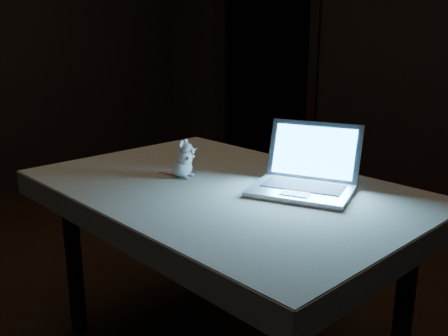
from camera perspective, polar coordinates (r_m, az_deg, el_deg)
The scene contains 7 objects.
floor at distance 2.43m, azimuth -2.46°, elevation -14.95°, with size 5.00×5.00×0.00m, color black.
back_wall at distance 4.36m, azimuth 18.18°, elevation 15.74°, with size 4.50×0.04×2.60m, color black.
doorway at distance 4.80m, azimuth 4.93°, elevation 13.54°, with size 1.06×0.36×2.13m, color black, non-canonical shape.
table at distance 1.91m, azimuth -0.04°, elevation -12.11°, with size 1.30×0.83×0.69m, color black, non-canonical shape.
tablecloth at distance 1.86m, azimuth -1.54°, elevation -2.54°, with size 1.38×0.92×0.09m, color beige, non-canonical shape.
laptop at distance 1.67m, azimuth 8.91°, elevation 0.78°, with size 0.33×0.29×0.23m, color silver, non-canonical shape.
plush_mouse at distance 1.86m, azimuth -4.81°, elevation 1.08°, with size 0.10×0.10×0.14m, color white, non-canonical shape.
Camera 1 is at (1.26, -1.67, 1.24)m, focal length 40.00 mm.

